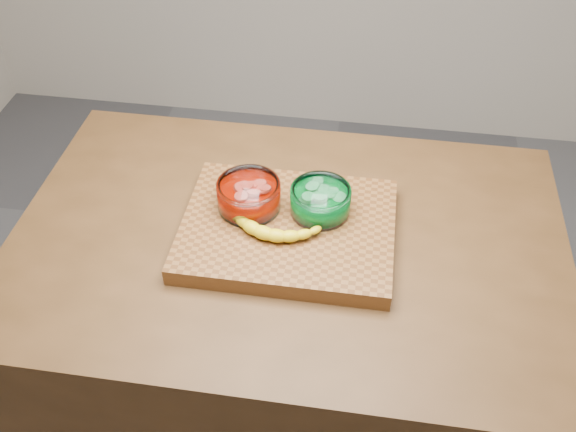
# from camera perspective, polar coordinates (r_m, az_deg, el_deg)

# --- Properties ---
(counter) EXTENTS (1.20, 0.80, 0.90)m
(counter) POSITION_cam_1_polar(r_m,az_deg,el_deg) (1.74, 0.00, -12.37)
(counter) COLOR #492D15
(counter) RESTS_ON ground
(cutting_board) EXTENTS (0.45, 0.35, 0.04)m
(cutting_board) POSITION_cam_1_polar(r_m,az_deg,el_deg) (1.37, 0.00, -1.22)
(cutting_board) COLOR brown
(cutting_board) RESTS_ON counter
(bowl_red) EXTENTS (0.14, 0.14, 0.06)m
(bowl_red) POSITION_cam_1_polar(r_m,az_deg,el_deg) (1.38, -3.50, 1.83)
(bowl_red) COLOR white
(bowl_red) RESTS_ON cutting_board
(bowl_green) EXTENTS (0.13, 0.13, 0.06)m
(bowl_green) POSITION_cam_1_polar(r_m,az_deg,el_deg) (1.37, 2.90, 1.38)
(bowl_green) COLOR white
(bowl_green) RESTS_ON cutting_board
(banana) EXTENTS (0.24, 0.14, 0.03)m
(banana) POSITION_cam_1_polar(r_m,az_deg,el_deg) (1.34, -1.33, -0.49)
(banana) COLOR yellow
(banana) RESTS_ON cutting_board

